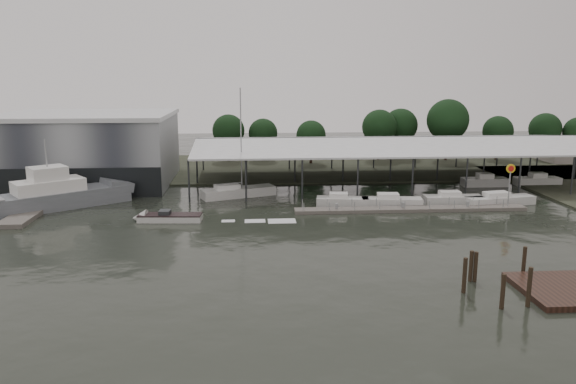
{
  "coord_description": "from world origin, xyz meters",
  "views": [
    {
      "loc": [
        -4.3,
        -54.26,
        16.28
      ],
      "look_at": [
        0.21,
        10.13,
        2.5
      ],
      "focal_mm": 35.0,
      "sensor_mm": 36.0,
      "label": 1
    }
  ],
  "objects": [
    {
      "name": "floating_dock",
      "position": [
        15.0,
        10.0,
        0.2
      ],
      "size": [
        28.0,
        2.0,
        1.4
      ],
      "color": "#605B55",
      "rests_on": "ground"
    },
    {
      "name": "storage_warehouse",
      "position": [
        -28.0,
        29.94,
        5.29
      ],
      "size": [
        24.5,
        20.5,
        10.5
      ],
      "color": "gray",
      "rests_on": "ground"
    },
    {
      "name": "land_strip_far",
      "position": [
        0.0,
        42.0,
        0.1
      ],
      "size": [
        140.0,
        30.0,
        0.3
      ],
      "color": "#393D2E",
      "rests_on": "ground"
    },
    {
      "name": "moored_cruiser_2",
      "position": [
        21.32,
        13.23,
        0.61
      ],
      "size": [
        7.33,
        2.31,
        1.7
      ],
      "rotation": [
        0.0,
        0.0,
        -0.01
      ],
      "color": "silver",
      "rests_on": "ground"
    },
    {
      "name": "ground",
      "position": [
        0.0,
        0.0,
        0.0
      ],
      "size": [
        200.0,
        200.0,
        0.0
      ],
      "primitive_type": "plane",
      "color": "black",
      "rests_on": "ground"
    },
    {
      "name": "horizon_tree_line",
      "position": [
        26.0,
        48.0,
        6.27
      ],
      "size": [
        70.6,
        11.09,
        11.54
      ],
      "color": "black",
      "rests_on": "ground"
    },
    {
      "name": "grey_trawler",
      "position": [
        -27.66,
        14.8,
        1.58
      ],
      "size": [
        16.8,
        13.86,
        8.84
      ],
      "rotation": [
        0.0,
        0.0,
        0.63
      ],
      "color": "slate",
      "rests_on": "ground"
    },
    {
      "name": "shell_fuel_sign",
      "position": [
        27.0,
        9.99,
        3.93
      ],
      "size": [
        1.1,
        0.18,
        5.55
      ],
      "color": "gray",
      "rests_on": "ground"
    },
    {
      "name": "white_sailboat",
      "position": [
        -5.95,
        19.26,
        0.66
      ],
      "size": [
        10.17,
        5.98,
        14.56
      ],
      "rotation": [
        0.0,
        0.0,
        0.37
      ],
      "color": "silver",
      "rests_on": "ground"
    },
    {
      "name": "moored_cruiser_1",
      "position": [
        13.23,
        12.48,
        0.61
      ],
      "size": [
        7.6,
        2.99,
        1.7
      ],
      "rotation": [
        0.0,
        0.0,
        -0.11
      ],
      "color": "silver",
      "rests_on": "ground"
    },
    {
      "name": "moored_cruiser_0",
      "position": [
        7.17,
        13.17,
        0.61
      ],
      "size": [
        6.69,
        3.19,
        1.7
      ],
      "rotation": [
        0.0,
        0.0,
        -0.16
      ],
      "color": "silver",
      "rests_on": "ground"
    },
    {
      "name": "moored_cruiser_3",
      "position": [
        27.0,
        12.34,
        0.61
      ],
      "size": [
        9.17,
        3.78,
        1.7
      ],
      "rotation": [
        0.0,
        0.0,
        0.18
      ],
      "color": "silver",
      "rests_on": "ground"
    },
    {
      "name": "trawler_dock",
      "position": [
        -30.0,
        14.0,
        0.25
      ],
      "size": [
        3.0,
        18.0,
        0.5
      ],
      "color": "#605B55",
      "rests_on": "ground"
    },
    {
      "name": "land_strip_west",
      "position": [
        -40.0,
        30.0,
        0.1
      ],
      "size": [
        20.0,
        40.0,
        0.3
      ],
      "color": "#393D2E",
      "rests_on": "ground"
    },
    {
      "name": "speedboat_underway",
      "position": [
        -13.85,
        7.22,
        0.39
      ],
      "size": [
        18.7,
        3.46,
        2.0
      ],
      "rotation": [
        0.0,
        0.0,
        3.07
      ],
      "color": "silver",
      "rests_on": "ground"
    },
    {
      "name": "covered_boat_shed",
      "position": [
        17.0,
        28.0,
        6.13
      ],
      "size": [
        58.24,
        24.0,
        6.96
      ],
      "color": "white",
      "rests_on": "ground"
    },
    {
      "name": "mooring_pilings",
      "position": [
        14.13,
        -15.21,
        1.0
      ],
      "size": [
        6.67,
        6.84,
        3.52
      ],
      "color": "#302518",
      "rests_on": "ground"
    }
  ]
}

